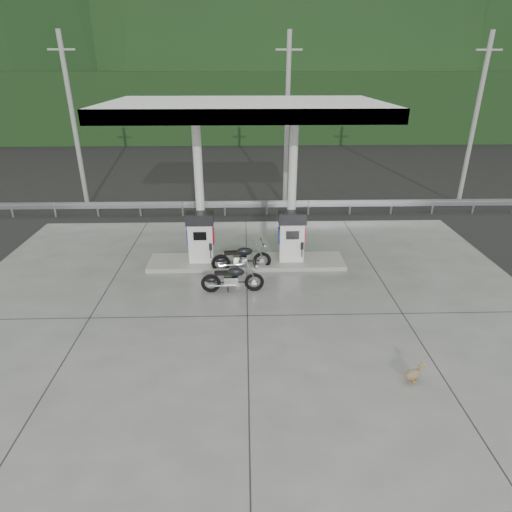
{
  "coord_description": "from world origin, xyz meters",
  "views": [
    {
      "loc": [
        -0.04,
        -11.48,
        6.63
      ],
      "look_at": [
        0.3,
        1.0,
        1.0
      ],
      "focal_mm": 30.0,
      "sensor_mm": 36.0,
      "label": 1
    }
  ],
  "objects_px": {
    "gas_pump_left": "(201,237)",
    "motorcycle_right": "(233,279)",
    "duck": "(413,375)",
    "motorcycle_left": "(241,258)",
    "gas_pump_right": "(292,236)"
  },
  "relations": [
    {
      "from": "gas_pump_left",
      "to": "motorcycle_left",
      "type": "height_order",
      "value": "gas_pump_left"
    },
    {
      "from": "gas_pump_left",
      "to": "motorcycle_right",
      "type": "bearing_deg",
      "value": -60.55
    },
    {
      "from": "motorcycle_right",
      "to": "gas_pump_left",
      "type": "bearing_deg",
      "value": 117.74
    },
    {
      "from": "gas_pump_right",
      "to": "motorcycle_right",
      "type": "bearing_deg",
      "value": -135.28
    },
    {
      "from": "motorcycle_right",
      "to": "duck",
      "type": "relative_size",
      "value": 3.5
    },
    {
      "from": "motorcycle_left",
      "to": "duck",
      "type": "bearing_deg",
      "value": -62.6
    },
    {
      "from": "gas_pump_right",
      "to": "duck",
      "type": "height_order",
      "value": "gas_pump_right"
    },
    {
      "from": "motorcycle_left",
      "to": "duck",
      "type": "height_order",
      "value": "motorcycle_left"
    },
    {
      "from": "duck",
      "to": "gas_pump_left",
      "type": "bearing_deg",
      "value": 107.16
    },
    {
      "from": "gas_pump_right",
      "to": "motorcycle_left",
      "type": "relative_size",
      "value": 0.92
    },
    {
      "from": "gas_pump_left",
      "to": "motorcycle_left",
      "type": "relative_size",
      "value": 0.92
    },
    {
      "from": "duck",
      "to": "motorcycle_left",
      "type": "bearing_deg",
      "value": 101.01
    },
    {
      "from": "gas_pump_right",
      "to": "motorcycle_left",
      "type": "distance_m",
      "value": 1.95
    },
    {
      "from": "gas_pump_right",
      "to": "motorcycle_right",
      "type": "xyz_separation_m",
      "value": [
        -2.05,
        -2.03,
        -0.61
      ]
    },
    {
      "from": "gas_pump_right",
      "to": "duck",
      "type": "distance_m",
      "value": 6.78
    }
  ]
}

